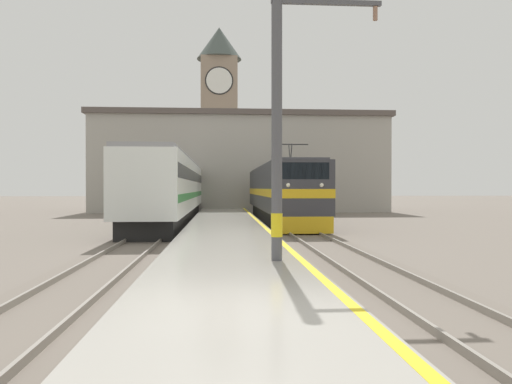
{
  "coord_description": "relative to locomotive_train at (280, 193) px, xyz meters",
  "views": [
    {
      "loc": [
        -0.26,
        -7.87,
        2.26
      ],
      "look_at": [
        1.68,
        19.54,
        2.03
      ],
      "focal_mm": 35.0,
      "sensor_mm": 36.0,
      "label": 1
    }
  ],
  "objects": [
    {
      "name": "locomotive_train",
      "position": [
        0.0,
        0.0,
        0.0
      ],
      "size": [
        2.92,
        19.86,
        4.76
      ],
      "color": "black",
      "rests_on": "ground"
    },
    {
      "name": "rail_track_near",
      "position": [
        0.0,
        -0.2,
        -1.91
      ],
      "size": [
        2.83,
        140.0,
        0.16
      ],
      "color": "#70665B",
      "rests_on": "ground"
    },
    {
      "name": "clock_tower",
      "position": [
        -4.15,
        30.11,
        10.17
      ],
      "size": [
        5.61,
        5.61,
        22.51
      ],
      "color": "gray",
      "rests_on": "ground"
    },
    {
      "name": "rail_track_far",
      "position": [
        -7.15,
        -0.2,
        -1.91
      ],
      "size": [
        2.84,
        140.0,
        0.16
      ],
      "color": "#70665B",
      "rests_on": "ground"
    },
    {
      "name": "platform",
      "position": [
        -3.7,
        -0.2,
        -1.73
      ],
      "size": [
        3.9,
        140.0,
        0.42
      ],
      "color": "#ADA89E",
      "rests_on": "ground"
    },
    {
      "name": "ground_plane",
      "position": [
        -3.7,
        4.8,
        -1.94
      ],
      "size": [
        200.0,
        200.0,
        0.0
      ],
      "primitive_type": "plane",
      "color": "#70665B"
    },
    {
      "name": "station_building",
      "position": [
        -2.06,
        16.46,
        2.76
      ],
      "size": [
        28.1,
        10.16,
        9.35
      ],
      "color": "#A8A399",
      "rests_on": "ground"
    },
    {
      "name": "passenger_train",
      "position": [
        -7.15,
        2.57,
        0.27
      ],
      "size": [
        2.92,
        30.99,
        4.11
      ],
      "color": "black",
      "rests_on": "ground"
    },
    {
      "name": "catenary_mast",
      "position": [
        -2.44,
        -20.51,
        2.14
      ],
      "size": [
        2.84,
        0.29,
        7.37
      ],
      "color": "#4C4C51",
      "rests_on": "platform"
    }
  ]
}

